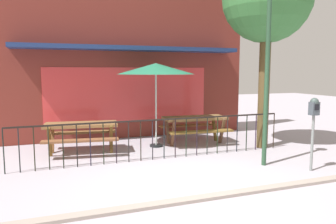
# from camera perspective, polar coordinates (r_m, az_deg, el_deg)

# --- Properties ---
(ground) EXTENTS (40.00, 40.00, 0.00)m
(ground) POSITION_cam_1_polar(r_m,az_deg,el_deg) (6.44, 3.33, -11.86)
(ground) COLOR #A69EA9
(pub_storefront) EXTENTS (7.88, 1.30, 5.68)m
(pub_storefront) POSITION_cam_1_polar(r_m,az_deg,el_deg) (10.62, -7.03, 10.97)
(pub_storefront) COLOR #3F1B16
(pub_storefront) RESTS_ON ground
(patio_fence_front) EXTENTS (6.64, 0.04, 0.97)m
(patio_fence_front) POSITION_cam_1_polar(r_m,az_deg,el_deg) (7.82, -1.68, -3.43)
(patio_fence_front) COLOR black
(patio_fence_front) RESTS_ON ground
(picnic_table_left) EXTENTS (1.97, 1.60, 0.79)m
(picnic_table_left) POSITION_cam_1_polar(r_m,az_deg,el_deg) (8.69, -14.73, -2.94)
(picnic_table_left) COLOR brown
(picnic_table_left) RESTS_ON ground
(picnic_table_right) EXTENTS (1.90, 1.50, 0.79)m
(picnic_table_right) POSITION_cam_1_polar(r_m,az_deg,el_deg) (9.58, 4.62, -1.81)
(picnic_table_right) COLOR brown
(picnic_table_right) RESTS_ON ground
(patio_umbrella) EXTENTS (2.11, 2.11, 2.30)m
(patio_umbrella) POSITION_cam_1_polar(r_m,az_deg,el_deg) (9.03, -2.11, 7.38)
(patio_umbrella) COLOR black
(patio_umbrella) RESTS_ON ground
(parking_meter_near) EXTENTS (0.18, 0.17, 1.54)m
(parking_meter_near) POSITION_cam_1_polar(r_m,az_deg,el_deg) (7.46, 23.83, -0.42)
(parking_meter_near) COLOR gray
(parking_meter_near) RESTS_ON ground
(street_tree) EXTENTS (2.35, 2.35, 5.17)m
(street_tree) POSITION_cam_1_polar(r_m,az_deg,el_deg) (9.49, 16.70, 18.08)
(street_tree) COLOR brown
(street_tree) RESTS_ON ground
(street_lamp) EXTENTS (0.28, 0.28, 3.99)m
(street_lamp) POSITION_cam_1_polar(r_m,az_deg,el_deg) (7.52, 16.85, 10.68)
(street_lamp) COLOR #27482F
(street_lamp) RESTS_ON ground
(curb_edge) EXTENTS (11.03, 0.20, 0.11)m
(curb_edge) POSITION_cam_1_polar(r_m,az_deg,el_deg) (5.67, 7.12, -14.58)
(curb_edge) COLOR gray
(curb_edge) RESTS_ON ground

